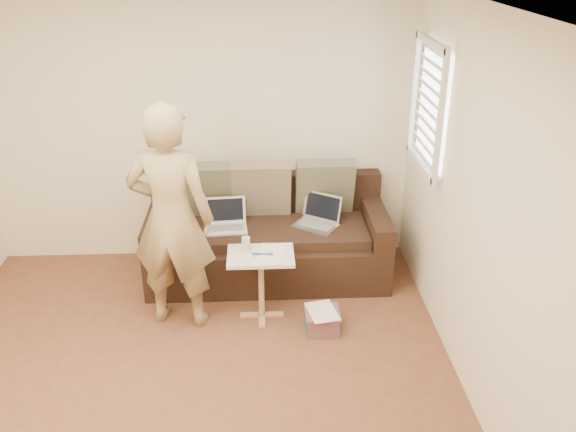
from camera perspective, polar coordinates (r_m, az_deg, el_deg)
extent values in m
plane|color=brown|center=(4.50, -9.75, -16.96)|extent=(4.50, 4.50, 0.00)
plane|color=white|center=(3.40, -13.05, 17.90)|extent=(4.50, 4.50, 0.00)
plane|color=beige|center=(5.85, -8.35, 7.98)|extent=(4.00, 0.00, 4.00)
plane|color=beige|center=(3.99, 18.52, -1.34)|extent=(0.00, 4.50, 4.50)
imported|color=#9F9656|center=(4.88, -10.82, -0.22)|extent=(0.76, 0.59, 1.89)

